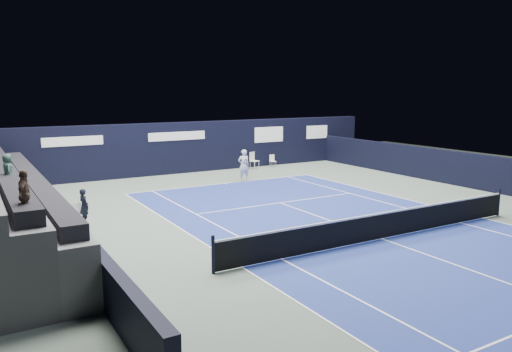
{
  "coord_description": "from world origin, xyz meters",
  "views": [
    {
      "loc": [
        -12.08,
        -12.01,
        5.06
      ],
      "look_at": [
        -1.11,
        6.65,
        1.3
      ],
      "focal_mm": 35.0,
      "sensor_mm": 36.0,
      "label": 1
    }
  ],
  "objects_px": {
    "folding_chair_back_b": "(272,160)",
    "tennis_player": "(244,165)",
    "folding_chair_back_a": "(253,159)",
    "line_judge_chair": "(77,213)",
    "tennis_net": "(383,225)"
  },
  "relations": [
    {
      "from": "line_judge_chair",
      "to": "tennis_net",
      "type": "distance_m",
      "value": 11.27
    },
    {
      "from": "folding_chair_back_a",
      "to": "tennis_net",
      "type": "xyz_separation_m",
      "value": [
        -3.99,
        -15.65,
        -0.1
      ]
    },
    {
      "from": "line_judge_chair",
      "to": "tennis_player",
      "type": "bearing_deg",
      "value": 35.27
    },
    {
      "from": "tennis_player",
      "to": "line_judge_chair",
      "type": "bearing_deg",
      "value": -153.96
    },
    {
      "from": "folding_chair_back_a",
      "to": "line_judge_chair",
      "type": "distance_m",
      "value": 15.18
    },
    {
      "from": "folding_chair_back_a",
      "to": "tennis_net",
      "type": "bearing_deg",
      "value": -123.14
    },
    {
      "from": "folding_chair_back_b",
      "to": "tennis_player",
      "type": "xyz_separation_m",
      "value": [
        -4.13,
        -3.51,
        0.42
      ]
    },
    {
      "from": "folding_chair_back_a",
      "to": "folding_chair_back_b",
      "type": "height_order",
      "value": "folding_chair_back_a"
    },
    {
      "from": "folding_chair_back_b",
      "to": "line_judge_chair",
      "type": "bearing_deg",
      "value": -142.84
    },
    {
      "from": "folding_chair_back_b",
      "to": "line_judge_chair",
      "type": "height_order",
      "value": "line_judge_chair"
    },
    {
      "from": "line_judge_chair",
      "to": "tennis_player",
      "type": "relative_size",
      "value": 0.46
    },
    {
      "from": "folding_chair_back_b",
      "to": "line_judge_chair",
      "type": "distance_m",
      "value": 16.36
    },
    {
      "from": "line_judge_chair",
      "to": "tennis_net",
      "type": "relative_size",
      "value": 0.06
    },
    {
      "from": "folding_chair_back_b",
      "to": "tennis_player",
      "type": "bearing_deg",
      "value": -133.22
    },
    {
      "from": "folding_chair_back_a",
      "to": "line_judge_chair",
      "type": "relative_size",
      "value": 1.31
    }
  ]
}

